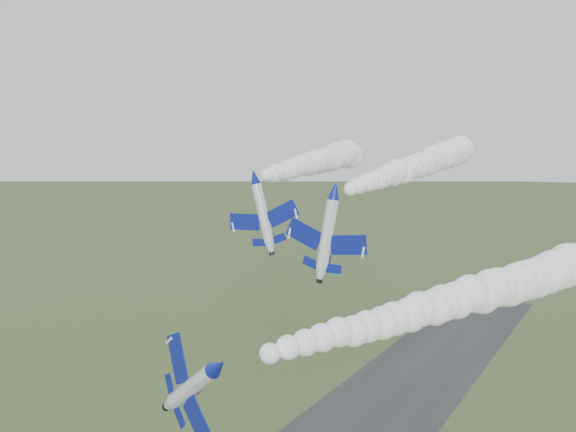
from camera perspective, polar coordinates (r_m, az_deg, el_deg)
name	(u,v)px	position (r m, az deg, el deg)	size (l,w,h in m)	color
jet_lead	(217,366)	(52.64, -6.29, -13.15)	(6.58, 11.70, 8.24)	silver
smoke_trail_jet_lead	(473,294)	(73.88, 16.15, -6.71)	(5.74, 60.37, 5.74)	white
jet_pair_left	(254,176)	(82.79, -3.04, 3.54)	(9.44, 11.40, 3.38)	silver
smoke_trail_jet_pair_left	(316,162)	(110.81, 2.53, 4.80)	(5.43, 54.39, 5.43)	white
jet_pair_right	(334,190)	(76.50, 4.14, 2.31)	(10.39, 12.65, 3.45)	silver
smoke_trail_jet_pair_right	(421,164)	(112.92, 11.74, 4.55)	(5.90, 71.73, 5.90)	white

